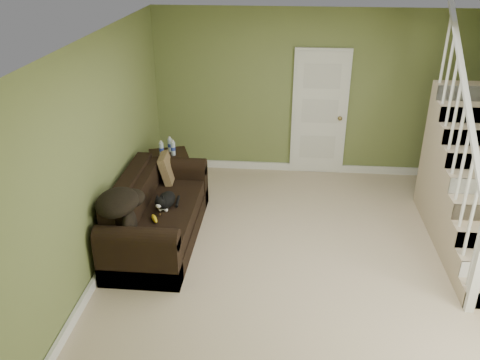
% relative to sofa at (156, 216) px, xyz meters
% --- Properties ---
extents(floor, '(5.00, 5.50, 0.01)m').
position_rel_sofa_xyz_m(floor, '(2.02, -0.44, -0.32)').
color(floor, '#C5B18E').
rests_on(floor, ground).
extents(ceiling, '(5.00, 5.50, 0.01)m').
position_rel_sofa_xyz_m(ceiling, '(2.02, -0.44, 2.28)').
color(ceiling, white).
rests_on(ceiling, wall_back).
extents(wall_back, '(5.00, 0.04, 2.60)m').
position_rel_sofa_xyz_m(wall_back, '(2.02, 2.31, 0.98)').
color(wall_back, olive).
rests_on(wall_back, floor).
extents(wall_front, '(5.00, 0.04, 2.60)m').
position_rel_sofa_xyz_m(wall_front, '(2.02, -3.19, 0.98)').
color(wall_front, olive).
rests_on(wall_front, floor).
extents(wall_left, '(0.04, 5.50, 2.60)m').
position_rel_sofa_xyz_m(wall_left, '(-0.48, -0.44, 0.98)').
color(wall_left, olive).
rests_on(wall_left, floor).
extents(baseboard_back, '(5.00, 0.04, 0.12)m').
position_rel_sofa_xyz_m(baseboard_back, '(2.02, 2.28, -0.26)').
color(baseboard_back, white).
rests_on(baseboard_back, floor).
extents(baseboard_left, '(0.04, 5.50, 0.12)m').
position_rel_sofa_xyz_m(baseboard_left, '(-0.45, -0.44, -0.26)').
color(baseboard_left, white).
rests_on(baseboard_left, floor).
extents(door, '(0.86, 0.12, 2.02)m').
position_rel_sofa_xyz_m(door, '(2.12, 2.26, 0.68)').
color(door, white).
rests_on(door, floor).
extents(staircase, '(1.00, 2.51, 2.82)m').
position_rel_sofa_xyz_m(staircase, '(4.01, 0.52, 0.32)').
color(staircase, '#C5B18E').
rests_on(staircase, floor).
extents(sofa, '(0.92, 2.14, 0.85)m').
position_rel_sofa_xyz_m(sofa, '(0.00, 0.00, 0.00)').
color(sofa, black).
rests_on(sofa, floor).
extents(side_table, '(0.69, 0.69, 0.88)m').
position_rel_sofa_xyz_m(side_table, '(-0.09, 1.25, 0.01)').
color(side_table, black).
rests_on(side_table, floor).
extents(cat, '(0.26, 0.54, 0.26)m').
position_rel_sofa_xyz_m(cat, '(0.15, -0.01, 0.24)').
color(cat, black).
rests_on(cat, sofa).
extents(banana, '(0.14, 0.20, 0.06)m').
position_rel_sofa_xyz_m(banana, '(0.08, -0.33, 0.16)').
color(banana, yellow).
rests_on(banana, sofa).
extents(throw_pillow, '(0.22, 0.40, 0.40)m').
position_rel_sofa_xyz_m(throw_pillow, '(-0.01, 0.77, 0.32)').
color(throw_pillow, '#462C1C').
rests_on(throw_pillow, sofa).
extents(throw_blanket, '(0.53, 0.65, 0.25)m').
position_rel_sofa_xyz_m(throw_blanket, '(-0.23, -0.67, 0.55)').
color(throw_blanket, black).
rests_on(throw_blanket, sofa).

